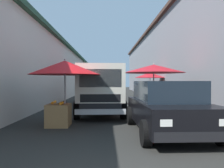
{
  "coord_description": "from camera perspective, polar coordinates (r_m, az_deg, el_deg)",
  "views": [
    {
      "loc": [
        -1.94,
        0.48,
        1.44
      ],
      "look_at": [
        10.85,
        0.19,
        1.3
      ],
      "focal_mm": 37.06,
      "sensor_mm": 36.0,
      "label": 1
    }
  ],
  "objects": [
    {
      "name": "building_right_concrete",
      "position": [
        19.39,
        22.21,
        6.12
      ],
      "size": [
        49.8,
        7.5,
        6.61
      ],
      "color": "gray",
      "rests_on": "ground"
    },
    {
      "name": "fruit_stall_near_left",
      "position": [
        10.84,
        10.4,
        2.76
      ],
      "size": [
        2.87,
        2.87,
        2.3
      ],
      "color": "#9E9EA3",
      "rests_on": "ground"
    },
    {
      "name": "vendor_by_crates",
      "position": [
        12.14,
        -4.76,
        -1.58
      ],
      "size": [
        0.36,
        0.63,
        1.67
      ],
      "color": "#232328",
      "rests_on": "ground"
    },
    {
      "name": "fruit_stall_far_left",
      "position": [
        17.58,
        9.48,
        1.31
      ],
      "size": [
        2.32,
        2.32,
        2.21
      ],
      "color": "#9E9EA3",
      "rests_on": "ground"
    },
    {
      "name": "building_left_whitewash",
      "position": [
        18.95,
        -22.19,
        3.01
      ],
      "size": [
        49.8,
        7.5,
        4.48
      ],
      "color": "beige",
      "rests_on": "ground"
    },
    {
      "name": "delivery_truck",
      "position": [
        9.43,
        -2.91,
        -1.8
      ],
      "size": [
        4.97,
        2.08,
        2.08
      ],
      "color": "black",
      "rests_on": "ground"
    },
    {
      "name": "ground",
      "position": [
        15.52,
        0.46,
        -4.7
      ],
      "size": [
        90.0,
        90.0,
        0.0
      ],
      "primitive_type": "plane",
      "color": "#282826"
    },
    {
      "name": "fruit_stall_mid_lane",
      "position": [
        16.16,
        -6.27,
        2.25
      ],
      "size": [
        2.22,
        2.22,
        2.47
      ],
      "color": "#9E9EA3",
      "rests_on": "ground"
    },
    {
      "name": "fruit_stall_near_right",
      "position": [
        7.74,
        -11.75,
        2.39
      ],
      "size": [
        2.35,
        2.35,
        2.2
      ],
      "color": "#9E9EA3",
      "rests_on": "ground"
    },
    {
      "name": "fruit_stall_far_right",
      "position": [
        13.85,
        -5.29,
        1.56
      ],
      "size": [
        2.13,
        2.13,
        2.32
      ],
      "color": "#9E9EA3",
      "rests_on": "ground"
    },
    {
      "name": "hatchback_car",
      "position": [
        6.7,
        13.38,
        -5.4
      ],
      "size": [
        3.95,
        2.0,
        1.45
      ],
      "color": "black",
      "rests_on": "ground"
    }
  ]
}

